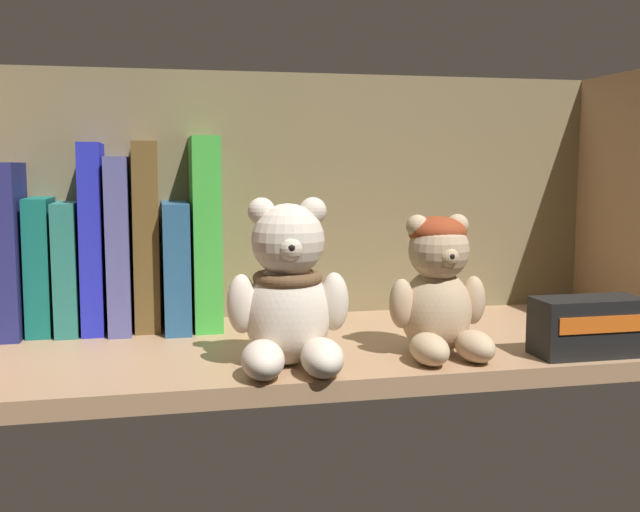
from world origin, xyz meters
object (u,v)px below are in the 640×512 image
book_0 (12,248)px  book_7 (205,232)px  book_1 (42,265)px  book_6 (176,264)px  book_3 (94,237)px  small_product_box (588,327)px  book_2 (69,266)px  teddy_bear_smaller (439,289)px  book_5 (146,235)px  teddy_bear_larger (288,295)px  book_4 (120,243)px

book_0 → book_7: bearing=0.0°
book_1 → book_6: 15.41cm
book_0 → book_3: (9.10, 0.00, 1.12)cm
book_1 → book_0: bearing=180.0°
book_7 → small_product_box: 45.22cm
book_2 → small_product_box: bearing=-24.2°
teddy_bear_smaller → small_product_box: bearing=-13.2°
book_5 → teddy_bear_smaller: book_5 is taller
book_3 → book_6: book_3 is taller
teddy_bear_larger → small_product_box: (30.86, -2.31, -4.01)cm
book_2 → small_product_box: (53.33, -23.98, -4.61)cm
book_5 → teddy_bear_smaller: (29.33, -20.48, -4.23)cm
small_product_box → book_1: bearing=156.9°
teddy_bear_smaller → book_1: bearing=153.7°
teddy_bear_larger → small_product_box: bearing=-4.3°
book_6 → book_7: size_ratio=0.66×
book_2 → book_7: bearing=0.0°
book_5 → small_product_box: size_ratio=1.97×
book_0 → book_7: (22.09, 0.00, 1.52)cm
book_4 → teddy_bear_smaller: 38.53cm
teddy_bear_larger → book_4: bearing=127.5°
small_product_box → book_4: bearing=153.2°
book_1 → small_product_box: size_ratio=1.39×
book_1 → book_2: size_ratio=1.03×
book_0 → book_7: 22.14cm
book_2 → book_4: 6.42cm
book_2 → book_5: book_5 is taller
book_2 → book_7: book_7 is taller
book_3 → teddy_bear_larger: 29.45cm
book_1 → book_6: (15.41, 0.00, -0.32)cm
book_5 → book_6: book_5 is taller
book_2 → book_7: 16.37cm
book_0 → book_2: (6.17, 0.00, -2.28)cm
book_3 → small_product_box: 56.39cm
teddy_bear_larger → book_6: bearing=115.0°
book_0 → book_5: 15.22cm
book_1 → teddy_bear_larger: size_ratio=0.96×
teddy_bear_larger → book_7: bearing=106.8°
book_2 → small_product_box: size_ratio=1.35×
book_4 → teddy_bear_larger: bearing=-52.5°
book_4 → small_product_box: book_4 is taller
small_product_box → book_2: bearing=155.8°
book_0 → book_1: book_0 is taller
book_1 → book_6: bearing=0.0°
book_5 → book_2: bearing=180.0°
book_3 → teddy_bear_smaller: size_ratio=1.52×
book_4 → small_product_box: 53.67cm
book_2 → book_4: (5.86, 0.00, 2.62)cm
small_product_box → book_0: bearing=158.0°
book_6 → small_product_box: 47.68cm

